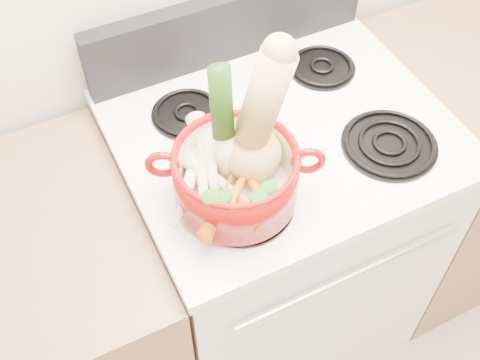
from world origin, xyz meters
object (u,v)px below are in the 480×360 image
dutch_oven (236,176)px  squash (263,117)px  stove_body (275,240)px  leek (224,127)px

dutch_oven → squash: size_ratio=0.83×
stove_body → squash: bearing=-136.6°
stove_body → dutch_oven: (-0.20, -0.14, 0.57)m
stove_body → dutch_oven: dutch_oven is taller
squash → leek: bearing=172.9°
leek → dutch_oven: bearing=-74.4°
dutch_oven → stove_body: bearing=60.5°
squash → stove_body: bearing=47.7°
dutch_oven → squash: 0.14m
leek → stove_body: bearing=37.3°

